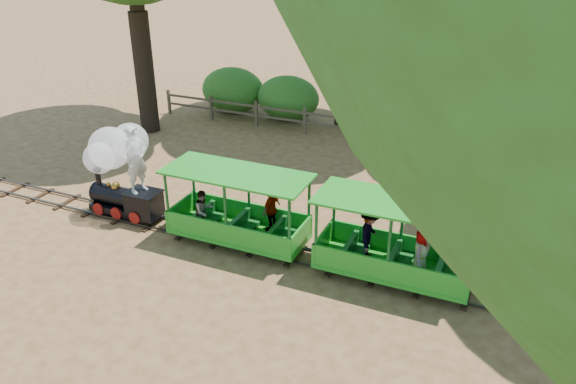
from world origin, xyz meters
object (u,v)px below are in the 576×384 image
at_px(carriage_front, 238,217).
at_px(locomotive, 118,163).
at_px(fence, 384,130).
at_px(carriage_rear, 391,248).

bearing_deg(carriage_front, locomotive, 179.09).
xyz_separation_m(locomotive, fence, (5.00, 7.93, -0.97)).
xyz_separation_m(carriage_front, carriage_rear, (3.77, -0.00, 0.05)).
bearing_deg(locomotive, carriage_rear, -0.45).
bearing_deg(fence, carriage_rear, -74.06).
relative_size(carriage_rear, fence, 0.19).
relative_size(carriage_front, carriage_rear, 1.00).
relative_size(locomotive, carriage_rear, 0.77).
bearing_deg(carriage_front, fence, 79.47).
bearing_deg(carriage_rear, locomotive, 179.55).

